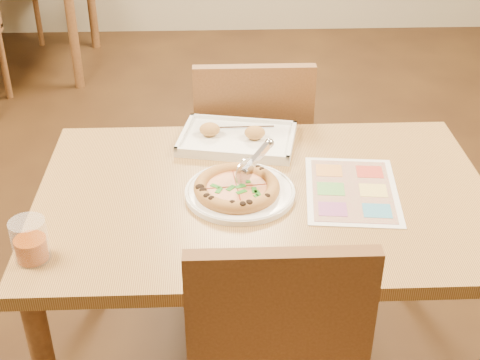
{
  "coord_description": "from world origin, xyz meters",
  "views": [
    {
      "loc": [
        -0.13,
        -1.6,
        1.75
      ],
      "look_at": [
        -0.07,
        -0.01,
        0.77
      ],
      "focal_mm": 50.0,
      "sensor_mm": 36.0,
      "label": 1
    }
  ],
  "objects_px": {
    "pizza_cutter": "(253,162)",
    "glass_tumbler": "(30,243)",
    "pizza": "(237,188)",
    "dining_table": "(264,217)",
    "appetizer_tray": "(237,139)",
    "menu": "(352,190)",
    "plate": "(240,192)",
    "chair_far": "(252,140)"
  },
  "relations": [
    {
      "from": "pizza",
      "to": "appetizer_tray",
      "type": "distance_m",
      "value": 0.32
    },
    {
      "from": "pizza_cutter",
      "to": "menu",
      "type": "height_order",
      "value": "pizza_cutter"
    },
    {
      "from": "pizza",
      "to": "pizza_cutter",
      "type": "height_order",
      "value": "pizza_cutter"
    },
    {
      "from": "chair_far",
      "to": "plate",
      "type": "distance_m",
      "value": 0.64
    },
    {
      "from": "pizza_cutter",
      "to": "appetizer_tray",
      "type": "height_order",
      "value": "pizza_cutter"
    },
    {
      "from": "dining_table",
      "to": "chair_far",
      "type": "xyz_separation_m",
      "value": [
        -0.0,
        0.6,
        -0.07
      ]
    },
    {
      "from": "chair_far",
      "to": "glass_tumbler",
      "type": "relative_size",
      "value": 4.25
    },
    {
      "from": "plate",
      "to": "dining_table",
      "type": "bearing_deg",
      "value": 8.01
    },
    {
      "from": "chair_far",
      "to": "menu",
      "type": "relative_size",
      "value": 1.29
    },
    {
      "from": "pizza",
      "to": "pizza_cutter",
      "type": "xyz_separation_m",
      "value": [
        0.05,
        0.04,
        0.06
      ]
    },
    {
      "from": "pizza_cutter",
      "to": "pizza",
      "type": "bearing_deg",
      "value": 172.11
    },
    {
      "from": "glass_tumbler",
      "to": "dining_table",
      "type": "bearing_deg",
      "value": 25.26
    },
    {
      "from": "dining_table",
      "to": "plate",
      "type": "xyz_separation_m",
      "value": [
        -0.07,
        -0.01,
        0.09
      ]
    },
    {
      "from": "pizza",
      "to": "glass_tumbler",
      "type": "bearing_deg",
      "value": -152.86
    },
    {
      "from": "pizza",
      "to": "appetizer_tray",
      "type": "relative_size",
      "value": 0.6
    },
    {
      "from": "appetizer_tray",
      "to": "glass_tumbler",
      "type": "height_order",
      "value": "glass_tumbler"
    },
    {
      "from": "plate",
      "to": "appetizer_tray",
      "type": "height_order",
      "value": "appetizer_tray"
    },
    {
      "from": "pizza",
      "to": "pizza_cutter",
      "type": "relative_size",
      "value": 1.93
    },
    {
      "from": "plate",
      "to": "glass_tumbler",
      "type": "bearing_deg",
      "value": -152.72
    },
    {
      "from": "plate",
      "to": "appetizer_tray",
      "type": "relative_size",
      "value": 0.78
    },
    {
      "from": "pizza_cutter",
      "to": "dining_table",
      "type": "bearing_deg",
      "value": -88.96
    },
    {
      "from": "pizza",
      "to": "menu",
      "type": "xyz_separation_m",
      "value": [
        0.33,
        0.01,
        -0.03
      ]
    },
    {
      "from": "plate",
      "to": "pizza_cutter",
      "type": "relative_size",
      "value": 2.48
    },
    {
      "from": "dining_table",
      "to": "menu",
      "type": "relative_size",
      "value": 3.58
    },
    {
      "from": "dining_table",
      "to": "pizza_cutter",
      "type": "height_order",
      "value": "pizza_cutter"
    },
    {
      "from": "plate",
      "to": "glass_tumbler",
      "type": "height_order",
      "value": "glass_tumbler"
    },
    {
      "from": "dining_table",
      "to": "menu",
      "type": "xyz_separation_m",
      "value": [
        0.25,
        -0.0,
        0.09
      ]
    },
    {
      "from": "plate",
      "to": "pizza",
      "type": "distance_m",
      "value": 0.02
    },
    {
      "from": "appetizer_tray",
      "to": "glass_tumbler",
      "type": "distance_m",
      "value": 0.78
    },
    {
      "from": "pizza_cutter",
      "to": "glass_tumbler",
      "type": "bearing_deg",
      "value": 159.24
    },
    {
      "from": "chair_far",
      "to": "pizza",
      "type": "xyz_separation_m",
      "value": [
        -0.08,
        -0.62,
        0.18
      ]
    },
    {
      "from": "plate",
      "to": "pizza_cutter",
      "type": "bearing_deg",
      "value": 42.97
    },
    {
      "from": "appetizer_tray",
      "to": "menu",
      "type": "height_order",
      "value": "appetizer_tray"
    },
    {
      "from": "plate",
      "to": "glass_tumbler",
      "type": "distance_m",
      "value": 0.59
    },
    {
      "from": "appetizer_tray",
      "to": "glass_tumbler",
      "type": "xyz_separation_m",
      "value": [
        -0.52,
        -0.58,
        0.03
      ]
    },
    {
      "from": "pizza",
      "to": "chair_far",
      "type": "bearing_deg",
      "value": 82.73
    },
    {
      "from": "pizza",
      "to": "glass_tumbler",
      "type": "relative_size",
      "value": 2.2
    },
    {
      "from": "dining_table",
      "to": "appetizer_tray",
      "type": "relative_size",
      "value": 3.22
    },
    {
      "from": "dining_table",
      "to": "glass_tumbler",
      "type": "xyz_separation_m",
      "value": [
        -0.59,
        -0.28,
        0.13
      ]
    },
    {
      "from": "appetizer_tray",
      "to": "glass_tumbler",
      "type": "relative_size",
      "value": 3.64
    },
    {
      "from": "menu",
      "to": "appetizer_tray",
      "type": "bearing_deg",
      "value": 136.68
    },
    {
      "from": "dining_table",
      "to": "glass_tumbler",
      "type": "bearing_deg",
      "value": -154.74
    }
  ]
}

